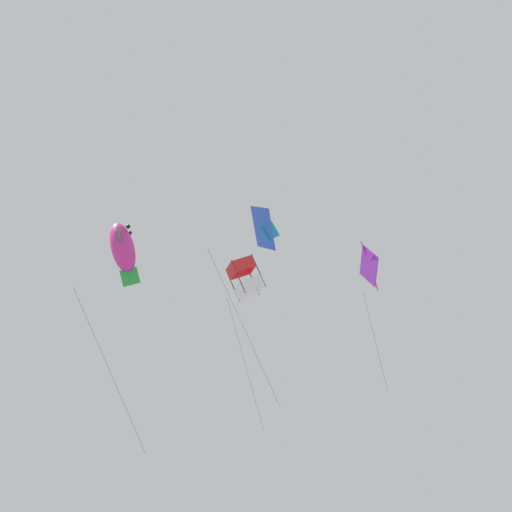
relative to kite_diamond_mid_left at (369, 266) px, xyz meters
name	(u,v)px	position (x,y,z in m)	size (l,w,h in m)	color
kite_diamond_mid_left	(369,266)	(0.00, 0.00, 0.00)	(1.81, 1.41, 6.80)	purple
kite_box_highest	(245,278)	(-0.88, -6.68, 0.92)	(2.68, 2.21, 8.42)	red
kite_delta_low_drifter	(264,229)	(3.65, -3.59, 1.01)	(4.33, 3.52, 8.10)	blue
kite_fish_far_centre	(123,248)	(10.49, -6.28, -2.28)	(3.32, 2.77, 8.27)	#DB2D93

